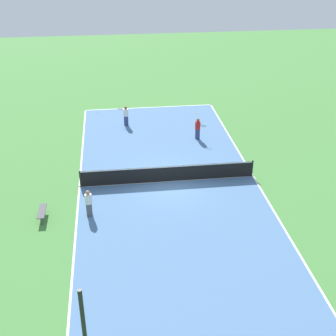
{
  "coord_description": "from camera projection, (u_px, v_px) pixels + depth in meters",
  "views": [
    {
      "loc": [
        2.99,
        23.54,
        13.55
      ],
      "look_at": [
        0.0,
        0.0,
        0.9
      ],
      "focal_mm": 50.0,
      "sensor_mm": 36.0,
      "label": 1
    }
  ],
  "objects": [
    {
      "name": "court_surface",
      "position": [
        168.0,
        181.0,
        27.31
      ],
      "size": [
        10.34,
        24.58,
        0.02
      ],
      "color": "#4C729E",
      "rests_on": "ground_plane"
    },
    {
      "name": "bench",
      "position": [
        42.0,
        212.0,
        23.79
      ],
      "size": [
        0.36,
        1.4,
        0.45
      ],
      "rotation": [
        0.0,
        0.0,
        1.57
      ],
      "color": "#333338",
      "rests_on": "ground_plane"
    },
    {
      "name": "player_coach_red",
      "position": [
        198.0,
        127.0,
        32.19
      ],
      "size": [
        0.76,
        0.97,
        1.51
      ],
      "rotation": [
        0.0,
        0.0,
        2.1
      ],
      "color": "navy",
      "rests_on": "court_surface"
    },
    {
      "name": "player_far_white",
      "position": [
        89.0,
        202.0,
        23.77
      ],
      "size": [
        0.48,
        0.48,
        1.48
      ],
      "rotation": [
        0.0,
        0.0,
        1.1
      ],
      "color": "#4C4C51",
      "rests_on": "court_surface"
    },
    {
      "name": "tennis_ball_near_net",
      "position": [
        98.0,
        113.0,
        36.88
      ],
      "size": [
        0.07,
        0.07,
        0.07
      ],
      "primitive_type": "sphere",
      "color": "#CCE033",
      "rests_on": "court_surface"
    },
    {
      "name": "player_near_white",
      "position": [
        126.0,
        115.0,
        34.33
      ],
      "size": [
        0.86,
        0.92,
        1.48
      ],
      "rotation": [
        0.0,
        0.0,
        5.42
      ],
      "color": "navy",
      "rests_on": "court_surface"
    },
    {
      "name": "tennis_net",
      "position": [
        168.0,
        173.0,
        27.05
      ],
      "size": [
        10.14,
        0.1,
        1.04
      ],
      "color": "black",
      "rests_on": "court_surface"
    },
    {
      "name": "tennis_ball_right_alley",
      "position": [
        196.0,
        113.0,
        36.76
      ],
      "size": [
        0.07,
        0.07,
        0.07
      ],
      "primitive_type": "sphere",
      "color": "#CCE033",
      "rests_on": "court_surface"
    },
    {
      "name": "ground_plane",
      "position": [
        168.0,
        182.0,
        27.31
      ],
      "size": [
        80.0,
        80.0,
        0.0
      ],
      "primitive_type": "plane",
      "color": "#47843D"
    }
  ]
}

